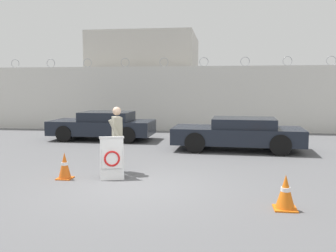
{
  "coord_description": "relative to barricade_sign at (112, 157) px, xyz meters",
  "views": [
    {
      "loc": [
        1.89,
        -8.3,
        2.3
      ],
      "look_at": [
        0.52,
        1.51,
        1.26
      ],
      "focal_mm": 40.0,
      "sensor_mm": 36.0,
      "label": 1
    }
  ],
  "objects": [
    {
      "name": "building_block",
      "position": [
        -1.94,
        14.5,
        2.22
      ],
      "size": [
        6.13,
        6.1,
        5.49
      ],
      "color": "beige",
      "rests_on": "ground_plane"
    },
    {
      "name": "traffic_cone_mid",
      "position": [
        3.93,
        -1.93,
        -0.2
      ],
      "size": [
        0.42,
        0.42,
        0.67
      ],
      "color": "orange",
      "rests_on": "ground_plane"
    },
    {
      "name": "parked_car_rear_sedan",
      "position": [
        3.37,
        4.71,
        0.09
      ],
      "size": [
        4.73,
        2.14,
        1.18
      ],
      "rotation": [
        0.0,
        0.0,
        3.09
      ],
      "color": "black",
      "rests_on": "ground_plane"
    },
    {
      "name": "traffic_cone_near",
      "position": [
        -1.15,
        -0.26,
        -0.2
      ],
      "size": [
        0.37,
        0.37,
        0.67
      ],
      "color": "orange",
      "rests_on": "ground_plane"
    },
    {
      "name": "parked_car_front_coupe",
      "position": [
        -2.35,
        6.66,
        0.11
      ],
      "size": [
        4.46,
        2.05,
        1.23
      ],
      "rotation": [
        0.0,
        0.0,
        3.13
      ],
      "color": "black",
      "rests_on": "ground_plane"
    },
    {
      "name": "ground_plane",
      "position": [
        0.8,
        -0.72,
        -0.53
      ],
      "size": [
        90.0,
        90.0,
        0.0
      ],
      "primitive_type": "plane",
      "color": "#5B5B5E"
    },
    {
      "name": "barricade_sign",
      "position": [
        0.0,
        0.0,
        0.0
      ],
      "size": [
        0.75,
        0.78,
        1.06
      ],
      "rotation": [
        0.0,
        0.0,
        0.3
      ],
      "color": "white",
      "rests_on": "ground_plane"
    },
    {
      "name": "perimeter_wall",
      "position": [
        0.8,
        10.43,
        1.16
      ],
      "size": [
        36.0,
        0.3,
        3.82
      ],
      "color": "silver",
      "rests_on": "ground_plane"
    },
    {
      "name": "security_guard",
      "position": [
        -0.06,
        0.72,
        0.46
      ],
      "size": [
        0.39,
        0.69,
        1.77
      ],
      "rotation": [
        0.0,
        0.0,
        -1.13
      ],
      "color": "#232838",
      "rests_on": "ground_plane"
    }
  ]
}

